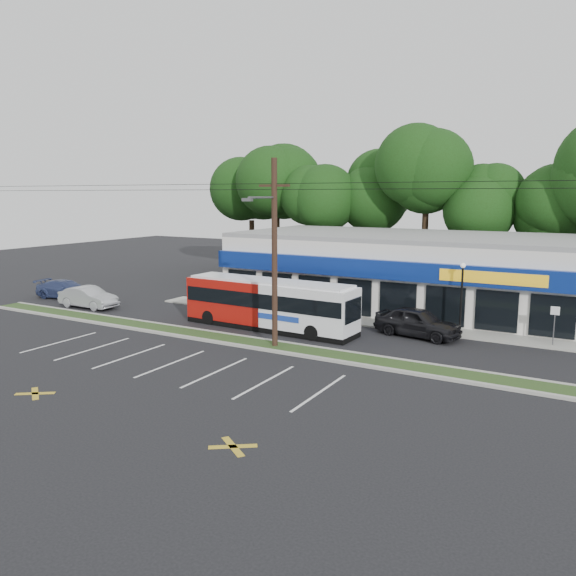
% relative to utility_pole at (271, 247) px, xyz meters
% --- Properties ---
extents(ground, '(120.00, 120.00, 0.00)m').
position_rel_utility_pole_xyz_m(ground, '(-2.83, -0.93, -5.41)').
color(ground, black).
rests_on(ground, ground).
extents(grass_strip, '(40.00, 1.60, 0.12)m').
position_rel_utility_pole_xyz_m(grass_strip, '(-2.83, 0.07, -5.35)').
color(grass_strip, '#273C18').
rests_on(grass_strip, ground).
extents(curb_south, '(40.00, 0.25, 0.14)m').
position_rel_utility_pole_xyz_m(curb_south, '(-2.83, -0.78, -5.34)').
color(curb_south, '#9E9E93').
rests_on(curb_south, ground).
extents(curb_north, '(40.00, 0.25, 0.14)m').
position_rel_utility_pole_xyz_m(curb_north, '(-2.83, 0.92, -5.34)').
color(curb_north, '#9E9E93').
rests_on(curb_north, ground).
extents(sidewalk, '(32.00, 2.20, 0.10)m').
position_rel_utility_pole_xyz_m(sidewalk, '(2.17, 8.07, -5.36)').
color(sidewalk, '#9E9E93').
rests_on(sidewalk, ground).
extents(strip_mall, '(25.00, 12.55, 5.30)m').
position_rel_utility_pole_xyz_m(strip_mall, '(2.67, 14.99, -2.76)').
color(strip_mall, silver).
rests_on(strip_mall, ground).
extents(utility_pole, '(50.00, 2.77, 10.00)m').
position_rel_utility_pole_xyz_m(utility_pole, '(0.00, 0.00, 0.00)').
color(utility_pole, black).
rests_on(utility_pole, ground).
extents(lamp_post, '(0.30, 0.30, 4.25)m').
position_rel_utility_pole_xyz_m(lamp_post, '(8.17, 7.87, -2.74)').
color(lamp_post, black).
rests_on(lamp_post, ground).
extents(sign_post, '(0.45, 0.10, 2.23)m').
position_rel_utility_pole_xyz_m(sign_post, '(13.17, 7.65, -3.86)').
color(sign_post, '#59595E').
rests_on(sign_post, ground).
extents(tree_line, '(46.76, 6.76, 11.83)m').
position_rel_utility_pole_xyz_m(tree_line, '(1.17, 25.07, 3.00)').
color(tree_line, black).
rests_on(tree_line, ground).
extents(metrobus, '(11.35, 2.83, 3.03)m').
position_rel_utility_pole_xyz_m(metrobus, '(-2.32, 3.57, -3.81)').
color(metrobus, '#A1120C').
rests_on(metrobus, ground).
extents(car_dark, '(5.32, 2.92, 1.72)m').
position_rel_utility_pole_xyz_m(car_dark, '(6.13, 6.20, -4.56)').
color(car_dark, black).
rests_on(car_dark, ground).
extents(car_silver, '(4.69, 1.70, 1.54)m').
position_rel_utility_pole_xyz_m(car_silver, '(-17.13, 2.57, -4.64)').
color(car_silver, '#9D9FA4').
rests_on(car_silver, ground).
extents(car_blue, '(5.23, 2.80, 1.44)m').
position_rel_utility_pole_xyz_m(car_blue, '(-21.69, 4.30, -4.69)').
color(car_blue, navy).
rests_on(car_blue, ground).
extents(pedestrian_a, '(0.69, 0.64, 1.58)m').
position_rel_utility_pole_xyz_m(pedestrian_a, '(0.60, 7.57, -4.62)').
color(pedestrian_a, beige).
rests_on(pedestrian_a, ground).
extents(pedestrian_b, '(0.88, 0.73, 1.64)m').
position_rel_utility_pole_xyz_m(pedestrian_b, '(-0.19, 5.07, -4.59)').
color(pedestrian_b, beige).
rests_on(pedestrian_b, ground).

